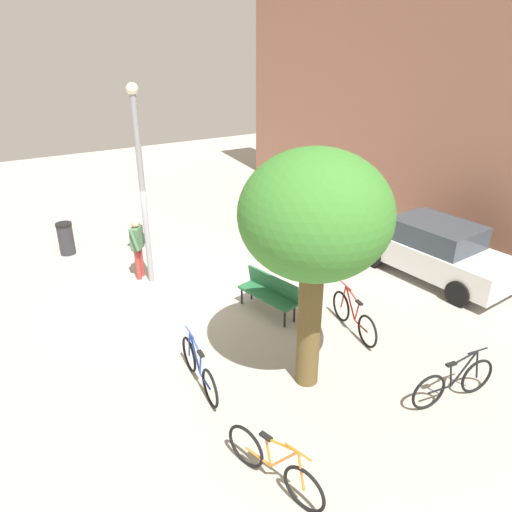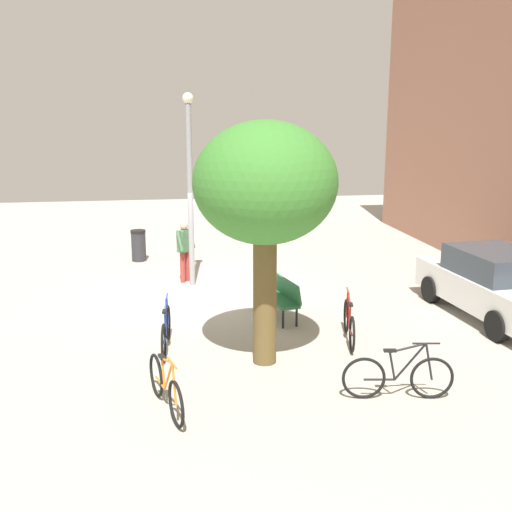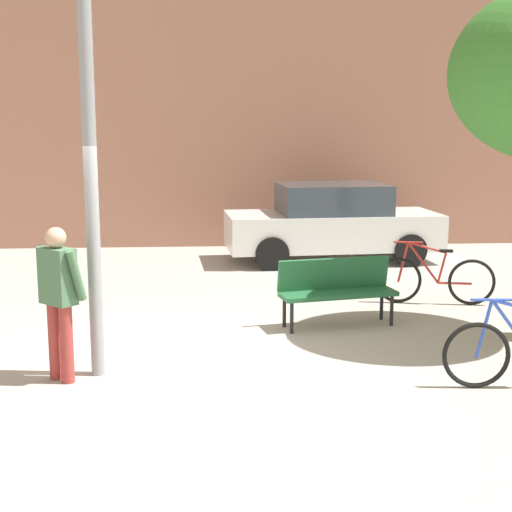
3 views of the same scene
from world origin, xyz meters
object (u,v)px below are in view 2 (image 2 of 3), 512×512
at_px(bicycle_red, 349,323).
at_px(bicycle_orange, 166,387).
at_px(bicycle_blue, 166,331).
at_px(park_bench, 281,294).
at_px(plaza_tree, 265,186).
at_px(lamppost, 190,180).
at_px(person_by_lamppost, 185,247).
at_px(parked_car_white, 495,284).
at_px(bicycle_black, 398,376).
at_px(trash_bin, 139,245).

height_order(bicycle_red, bicycle_orange, same).
distance_m(bicycle_red, bicycle_blue, 3.67).
distance_m(park_bench, plaza_tree, 3.77).
height_order(lamppost, park_bench, lamppost).
bearing_deg(person_by_lamppost, parked_car_white, 58.96).
distance_m(park_bench, bicycle_black, 4.43).
bearing_deg(bicycle_red, trash_bin, -150.09).
height_order(bicycle_blue, parked_car_white, parked_car_white).
height_order(person_by_lamppost, park_bench, person_by_lamppost).
bearing_deg(plaza_tree, bicycle_black, 46.21).
xyz_separation_m(bicycle_red, trash_bin, (-7.70, -4.43, 0.11)).
xyz_separation_m(bicycle_blue, bicycle_black, (2.72, 3.68, 0.00)).
bearing_deg(plaza_tree, park_bench, 162.40).
distance_m(bicycle_blue, trash_bin, 7.60).
relative_size(bicycle_orange, trash_bin, 1.80).
relative_size(park_bench, bicycle_black, 0.93).
bearing_deg(plaza_tree, bicycle_blue, -117.03).
bearing_deg(bicycle_red, park_bench, -147.68).
bearing_deg(park_bench, person_by_lamppost, -148.88).
bearing_deg(parked_car_white, bicycle_orange, -65.52).
relative_size(lamppost, bicycle_black, 2.80).
xyz_separation_m(park_bench, bicycle_orange, (4.11, -2.62, -0.16)).
bearing_deg(person_by_lamppost, lamppost, 25.63).
xyz_separation_m(plaza_tree, trash_bin, (-8.48, -2.56, -2.78)).
distance_m(plaza_tree, parked_car_white, 6.33).
xyz_separation_m(lamppost, bicycle_orange, (7.08, -0.78, -2.44)).
relative_size(park_bench, plaza_tree, 0.38).
distance_m(bicycle_blue, parked_car_white, 7.41).
xyz_separation_m(bicycle_red, bicycle_orange, (2.41, -3.70, 0.00)).
relative_size(park_bench, parked_car_white, 0.39).
bearing_deg(person_by_lamppost, plaza_tree, 11.88).
xyz_separation_m(person_by_lamppost, bicycle_orange, (7.44, -0.61, -0.58)).
distance_m(bicycle_orange, parked_car_white, 8.12).
relative_size(plaza_tree, bicycle_blue, 2.44).
bearing_deg(trash_bin, bicycle_black, 23.38).
distance_m(plaza_tree, trash_bin, 9.28).
bearing_deg(trash_bin, plaza_tree, 16.82).
distance_m(bicycle_red, parked_car_white, 3.83).
xyz_separation_m(bicycle_black, trash_bin, (-10.28, -4.44, 0.11)).
bearing_deg(bicycle_orange, lamppost, 173.72).
bearing_deg(bicycle_blue, lamppost, 170.65).
xyz_separation_m(lamppost, trash_bin, (-3.02, -1.51, -2.33)).
bearing_deg(park_bench, bicycle_orange, -32.49).
relative_size(person_by_lamppost, trash_bin, 1.71).
relative_size(plaza_tree, bicycle_black, 2.46).
bearing_deg(trash_bin, bicycle_orange, 4.15).
bearing_deg(bicycle_orange, plaza_tree, 131.65).
xyz_separation_m(parked_car_white, trash_bin, (-6.74, -8.12, -0.28)).
distance_m(plaza_tree, bicycle_orange, 3.79).
height_order(lamppost, plaza_tree, lamppost).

